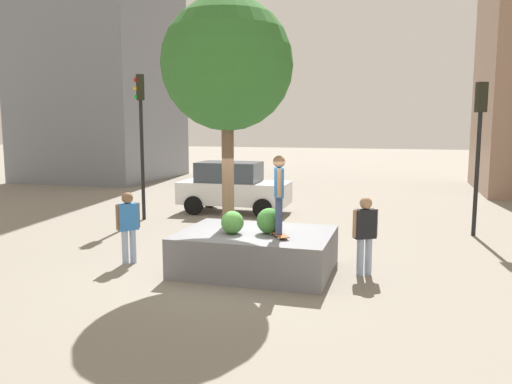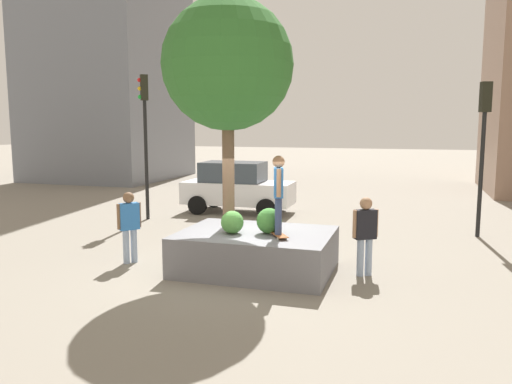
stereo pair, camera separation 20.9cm
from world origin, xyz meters
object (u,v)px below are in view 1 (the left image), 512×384
(skateboard, at_px, (279,234))
(skateboarder, at_px, (279,189))
(planter_ledge, at_px, (256,251))
(traffic_light_median, at_px, (141,123))
(traffic_light_corner, at_px, (479,132))
(passerby_with_bag, at_px, (365,230))
(police_car, at_px, (233,187))
(plaza_tree, at_px, (227,65))
(pedestrian_crossing, at_px, (128,223))

(skateboard, xyz_separation_m, skateboarder, (0.00, -0.00, 0.98))
(planter_ledge, relative_size, traffic_light_median, 0.68)
(traffic_light_corner, bearing_deg, passerby_with_bag, -120.02)
(skateboarder, bearing_deg, police_car, 115.58)
(traffic_light_median, relative_size, passerby_with_bag, 2.86)
(skateboarder, xyz_separation_m, traffic_light_median, (-6.05, 5.16, 1.41))
(skateboard, relative_size, traffic_light_corner, 0.18)
(plaza_tree, distance_m, traffic_light_corner, 7.86)
(skateboard, xyz_separation_m, traffic_light_median, (-6.05, 5.16, 2.39))
(traffic_light_median, bearing_deg, police_car, 41.16)
(plaza_tree, xyz_separation_m, skateboard, (1.37, -0.68, -3.64))
(planter_ledge, distance_m, skateboard, 0.85)
(skateboarder, distance_m, passerby_with_bag, 2.10)
(planter_ledge, xyz_separation_m, police_car, (-2.93, 7.03, 0.51))
(traffic_light_corner, bearing_deg, skateboarder, -129.48)
(planter_ledge, bearing_deg, police_car, 112.61)
(skateboarder, bearing_deg, traffic_light_median, 139.58)
(traffic_light_median, bearing_deg, plaza_tree, -43.71)
(passerby_with_bag, bearing_deg, police_car, 128.32)
(skateboard, relative_size, traffic_light_median, 0.16)
(police_car, distance_m, pedestrian_crossing, 7.30)
(planter_ledge, bearing_deg, skateboarder, -29.40)
(plaza_tree, xyz_separation_m, passerby_with_bag, (3.14, -0.01, -3.59))
(passerby_with_bag, bearing_deg, skateboarder, -159.03)
(pedestrian_crossing, bearing_deg, police_car, 89.09)
(skateboard, distance_m, traffic_light_median, 8.30)
(planter_ledge, height_order, passerby_with_bag, passerby_with_bag)
(skateboard, relative_size, passerby_with_bag, 0.46)
(skateboarder, distance_m, traffic_light_corner, 7.31)
(skateboarder, xyz_separation_m, police_car, (-3.53, 7.36, -0.96))
(police_car, relative_size, traffic_light_median, 0.83)
(passerby_with_bag, xyz_separation_m, pedestrian_crossing, (-5.40, -0.61, -0.01))
(plaza_tree, relative_size, passerby_with_bag, 3.02)
(plaza_tree, height_order, police_car, plaza_tree)
(plaza_tree, bearing_deg, skateboard, -26.44)
(traffic_light_median, distance_m, pedestrian_crossing, 6.11)
(plaza_tree, relative_size, pedestrian_crossing, 3.06)
(planter_ledge, xyz_separation_m, plaza_tree, (-0.78, 0.35, 4.14))
(skateboarder, distance_m, police_car, 8.22)
(planter_ledge, distance_m, passerby_with_bag, 2.45)
(traffic_light_median, xyz_separation_m, pedestrian_crossing, (2.41, -5.09, -2.35))
(skateboarder, bearing_deg, plaza_tree, 153.56)
(passerby_with_bag, bearing_deg, skateboard, -159.03)
(plaza_tree, xyz_separation_m, police_car, (-2.15, 6.68, -3.63))
(skateboard, height_order, police_car, police_car)
(police_car, distance_m, passerby_with_bag, 8.53)
(traffic_light_corner, bearing_deg, pedestrian_crossing, -146.21)
(passerby_with_bag, bearing_deg, traffic_light_median, 150.17)
(traffic_light_corner, xyz_separation_m, pedestrian_crossing, (-8.23, -5.51, -2.07))
(plaza_tree, xyz_separation_m, pedestrian_crossing, (-2.27, -0.62, -3.60))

